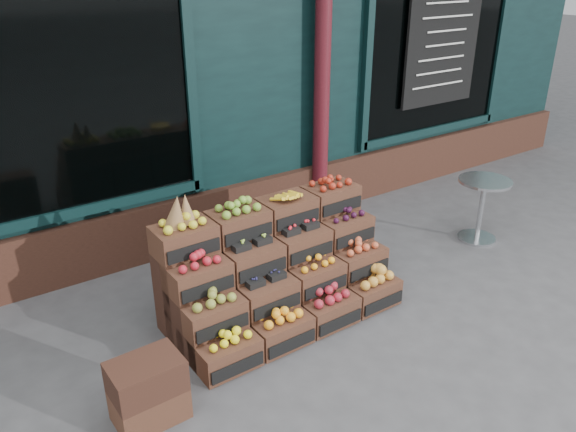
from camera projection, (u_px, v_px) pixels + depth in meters
ground at (354, 329)px, 4.76m from camera, size 60.00×60.00×0.00m
crate_display at (277, 273)px, 4.87m from camera, size 1.98×0.98×1.24m
spare_crates at (148, 391)px, 3.75m from camera, size 0.48×0.34×0.47m
bistro_table at (482, 203)px, 6.12m from camera, size 0.56×0.56×0.71m
shopkeeper at (22, 174)px, 5.30m from camera, size 0.84×0.66×2.03m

